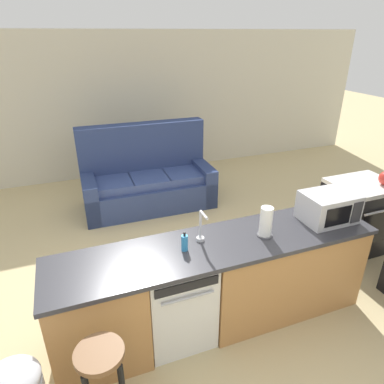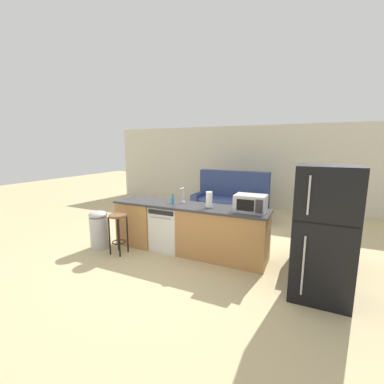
{
  "view_description": "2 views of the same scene",
  "coord_description": "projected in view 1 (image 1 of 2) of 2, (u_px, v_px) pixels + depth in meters",
  "views": [
    {
      "loc": [
        -0.95,
        -2.24,
        2.56
      ],
      "look_at": [
        0.15,
        0.65,
        1.1
      ],
      "focal_mm": 32.0,
      "sensor_mm": 36.0,
      "label": 1
    },
    {
      "loc": [
        2.17,
        -4.1,
        1.96
      ],
      "look_at": [
        -0.01,
        0.53,
        1.04
      ],
      "focal_mm": 24.0,
      "sensor_mm": 36.0,
      "label": 2
    }
  ],
  "objects": [
    {
      "name": "sink_faucet",
      "position": [
        201.0,
        228.0,
        2.92
      ],
      "size": [
        0.07,
        0.17,
        0.3
      ],
      "color": "silver",
      "rests_on": "kitchen_counter"
    },
    {
      "name": "bar_stool",
      "position": [
        102.0,
        374.0,
        2.23
      ],
      "size": [
        0.32,
        0.32,
        0.74
      ],
      "color": "brown",
      "rests_on": "ground_plane"
    },
    {
      "name": "paper_towel_roll",
      "position": [
        266.0,
        222.0,
        3.0
      ],
      "size": [
        0.14,
        0.14,
        0.28
      ],
      "color": "#4C4C51",
      "rests_on": "kitchen_counter"
    },
    {
      "name": "ground_plane",
      "position": [
        202.0,
        325.0,
        3.29
      ],
      "size": [
        24.0,
        24.0,
        0.0
      ],
      "primitive_type": "plane",
      "color": "tan"
    },
    {
      "name": "stove_range",
      "position": [
        358.0,
        215.0,
        4.31
      ],
      "size": [
        0.76,
        0.68,
        0.9
      ],
      "color": "black",
      "rests_on": "ground_plane"
    },
    {
      "name": "wall_back",
      "position": [
        132.0,
        106.0,
        6.38
      ],
      "size": [
        10.0,
        0.06,
        2.6
      ],
      "color": "beige",
      "rests_on": "ground_plane"
    },
    {
      "name": "kitchen_counter",
      "position": [
        226.0,
        284.0,
        3.18
      ],
      "size": [
        2.94,
        0.66,
        0.9
      ],
      "color": "#B77F47",
      "rests_on": "ground_plane"
    },
    {
      "name": "dishwasher",
      "position": [
        176.0,
        298.0,
        3.03
      ],
      "size": [
        0.58,
        0.61,
        0.84
      ],
      "color": "white",
      "rests_on": "ground_plane"
    },
    {
      "name": "couch",
      "position": [
        147.0,
        181.0,
        5.47
      ],
      "size": [
        2.02,
        0.94,
        1.27
      ],
      "color": "navy",
      "rests_on": "ground_plane"
    },
    {
      "name": "soap_bottle",
      "position": [
        185.0,
        243.0,
        2.83
      ],
      "size": [
        0.06,
        0.06,
        0.18
      ],
      "color": "#338CCC",
      "rests_on": "kitchen_counter"
    },
    {
      "name": "microwave",
      "position": [
        328.0,
        207.0,
        3.26
      ],
      "size": [
        0.5,
        0.37,
        0.28
      ],
      "color": "#B7B7BC",
      "rests_on": "kitchen_counter"
    }
  ]
}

